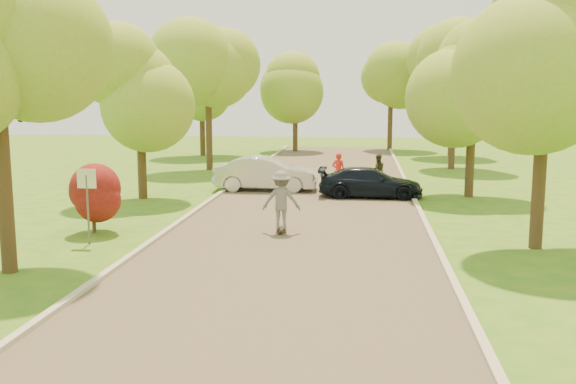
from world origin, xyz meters
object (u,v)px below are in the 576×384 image
at_px(silver_sedan, 266,174).
at_px(skateboarder, 281,200).
at_px(person_olive, 378,171).
at_px(longboard, 281,229).
at_px(street_sign, 87,190).
at_px(dark_sedan, 370,183).
at_px(person_striped, 338,171).

distance_m(silver_sedan, skateboarder, 8.75).
height_order(silver_sedan, person_olive, person_olive).
bearing_deg(person_olive, silver_sedan, 4.71).
distance_m(longboard, skateboarder, 0.93).
distance_m(street_sign, silver_sedan, 11.31).
bearing_deg(longboard, dark_sedan, -114.81).
distance_m(street_sign, skateboarder, 5.73).
xyz_separation_m(street_sign, person_olive, (8.46, 12.45, -0.81)).
relative_size(longboard, skateboarder, 0.52).
bearing_deg(silver_sedan, person_striped, -77.68).
bearing_deg(person_striped, longboard, 94.67).
bearing_deg(street_sign, person_olive, 55.79).
bearing_deg(person_olive, longboard, 58.39).
height_order(silver_sedan, person_striped, person_striped).
bearing_deg(person_striped, person_olive, -139.31).
bearing_deg(silver_sedan, street_sign, 160.14).
height_order(street_sign, skateboarder, street_sign).
relative_size(dark_sedan, longboard, 4.53).
height_order(street_sign, longboard, street_sign).
height_order(silver_sedan, skateboarder, skateboarder).
relative_size(longboard, person_striped, 0.58).
bearing_deg(silver_sedan, person_olive, -72.64).
bearing_deg(skateboarder, person_striped, -101.94).
distance_m(dark_sedan, person_striped, 2.61).
distance_m(street_sign, person_olive, 15.07).
distance_m(street_sign, longboard, 5.89).
height_order(person_striped, person_olive, person_striped).
bearing_deg(person_striped, street_sign, 73.07).
distance_m(silver_sedan, person_olive, 5.25).
bearing_deg(dark_sedan, skateboarder, 158.93).
height_order(dark_sedan, skateboarder, skateboarder).
xyz_separation_m(silver_sedan, dark_sedan, (4.60, -1.39, -0.13)).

